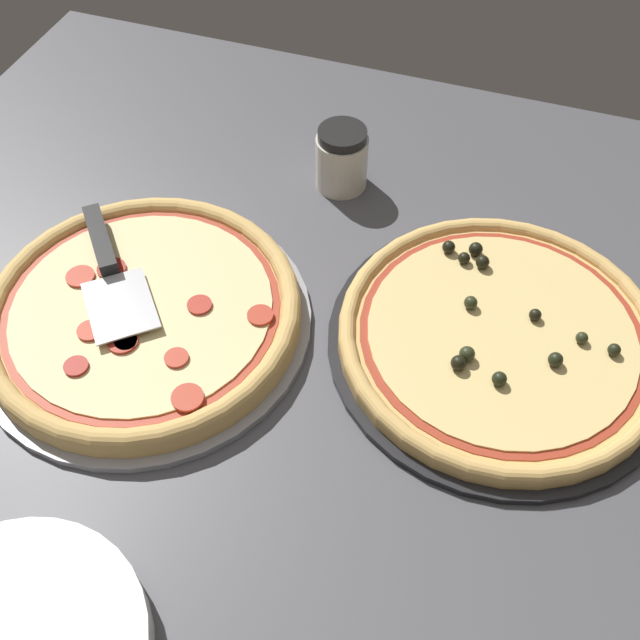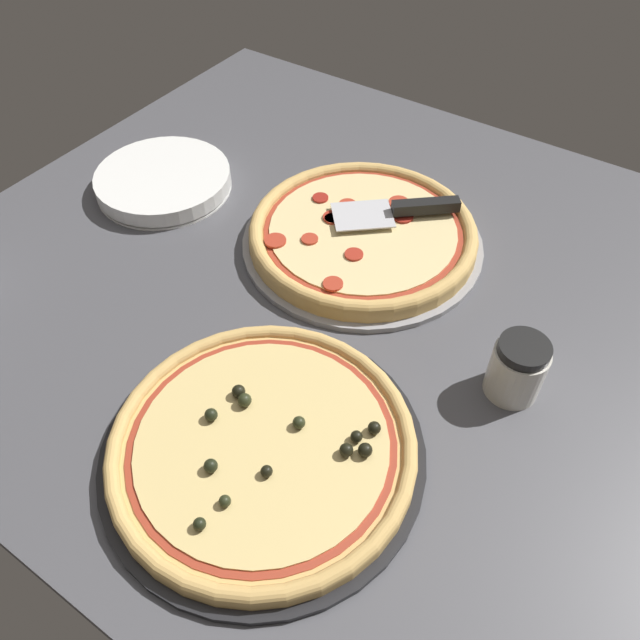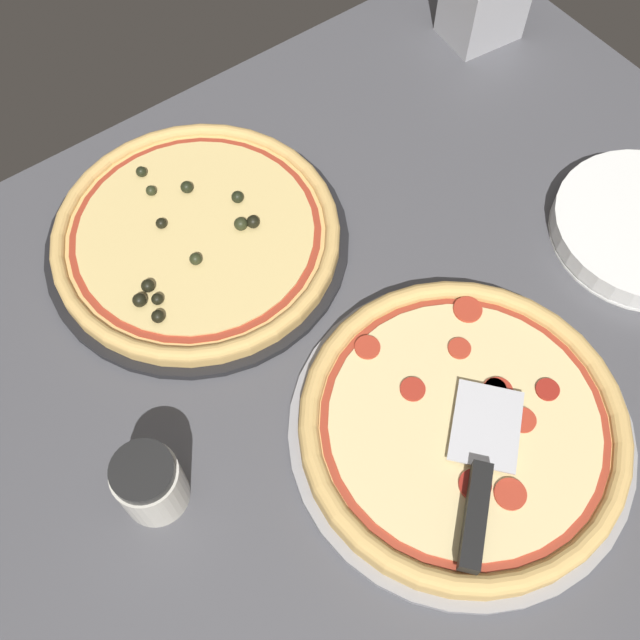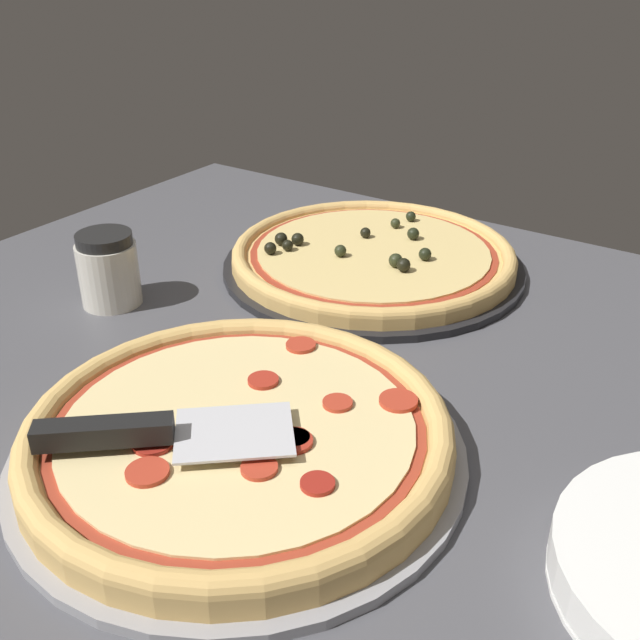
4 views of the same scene
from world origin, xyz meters
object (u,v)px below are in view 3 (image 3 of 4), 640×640
object	(u,v)px
pizza_front	(464,424)
parmesan_shaker	(150,483)
pizza_back	(196,234)
serving_spatula	(479,491)
napkin_holder	(484,2)

from	to	relation	value
pizza_front	parmesan_shaker	size ratio (longest dim) A/B	4.11
pizza_back	parmesan_shaker	size ratio (longest dim) A/B	4.15
pizza_back	serving_spatula	bearing A→B (deg)	-83.00
serving_spatula	parmesan_shaker	distance (cm)	35.35
pizza_back	parmesan_shaker	distance (cm)	34.80
serving_spatula	napkin_holder	xyz separation A→B (cm)	(52.88, 57.44, 0.95)
pizza_back	serving_spatula	xyz separation A→B (cm)	(5.97, -48.56, 2.79)
pizza_front	pizza_back	xyz separation A→B (cm)	(-10.65, 41.47, -0.41)
pizza_back	serving_spatula	world-z (taller)	serving_spatula
parmesan_shaker	napkin_holder	bearing A→B (deg)	23.88
napkin_holder	serving_spatula	bearing A→B (deg)	-132.63
serving_spatula	napkin_holder	world-z (taller)	napkin_holder
pizza_back	serving_spatula	distance (cm)	49.00
parmesan_shaker	napkin_holder	distance (cm)	88.38
pizza_front	napkin_holder	bearing A→B (deg)	46.25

